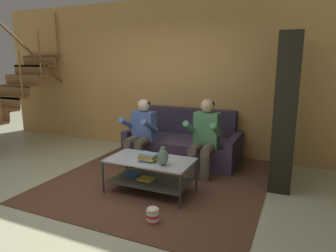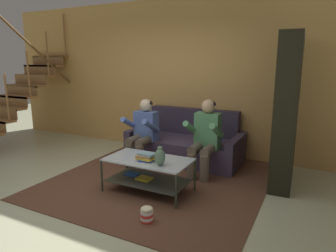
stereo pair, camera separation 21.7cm
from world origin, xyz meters
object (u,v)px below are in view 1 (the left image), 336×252
object	(u,v)px
coffee_table	(150,170)
vase	(163,157)
person_seated_right	(205,135)
book_stack	(148,157)
bookshelf	(286,131)
popcorn_tub	(153,215)
couch	(184,144)
person_seated_left	(141,130)

from	to	relation	value
coffee_table	vase	distance (m)	0.40
person_seated_right	vase	distance (m)	1.09
coffee_table	book_stack	distance (m)	0.22
vase	bookshelf	distance (m)	1.93
popcorn_tub	vase	bearing A→B (deg)	103.81
person_seated_right	bookshelf	bearing A→B (deg)	14.47
couch	vase	xyz separation A→B (m)	(0.35, -1.64, 0.29)
book_stack	popcorn_tub	distance (m)	0.85
vase	person_seated_right	bearing A→B (deg)	79.14
couch	popcorn_tub	distance (m)	2.27
person_seated_right	person_seated_left	bearing A→B (deg)	-179.72
vase	popcorn_tub	xyz separation A→B (m)	(0.14, -0.57, -0.48)
book_stack	coffee_table	bearing A→B (deg)	103.70
person_seated_left	person_seated_right	distance (m)	1.12
coffee_table	bookshelf	world-z (taller)	bookshelf
book_stack	couch	bearing A→B (deg)	93.92
bookshelf	popcorn_tub	bearing A→B (deg)	-122.07
couch	coffee_table	distance (m)	1.51
vase	bookshelf	size ratio (longest dim) A/B	0.11
coffee_table	vase	world-z (taller)	vase
bookshelf	vase	bearing A→B (deg)	-134.65
coffee_table	popcorn_tub	world-z (taller)	coffee_table
vase	coffee_table	bearing A→B (deg)	152.67
person_seated_right	coffee_table	distance (m)	1.10
coffee_table	vase	size ratio (longest dim) A/B	4.87
person_seated_left	book_stack	xyz separation A→B (m)	(0.67, -1.00, -0.09)
bookshelf	coffee_table	bearing A→B (deg)	-142.58
couch	popcorn_tub	world-z (taller)	couch
person_seated_left	vase	size ratio (longest dim) A/B	4.76
person_seated_left	book_stack	bearing A→B (deg)	-56.45
person_seated_left	person_seated_right	bearing A→B (deg)	0.28
coffee_table	popcorn_tub	distance (m)	0.84
popcorn_tub	person_seated_left	bearing A→B (deg)	122.68
couch	person_seated_right	world-z (taller)	person_seated_right
person_seated_left	popcorn_tub	size ratio (longest dim) A/B	6.09
book_stack	popcorn_tub	bearing A→B (deg)	-58.75
person_seated_right	book_stack	xyz separation A→B (m)	(-0.45, -1.01, -0.12)
person_seated_left	coffee_table	xyz separation A→B (m)	(0.65, -0.93, -0.30)
couch	book_stack	xyz separation A→B (m)	(0.11, -1.58, 0.24)
couch	coffee_table	world-z (taller)	couch
couch	person_seated_right	xyz separation A→B (m)	(0.56, -0.57, 0.35)
bookshelf	popcorn_tub	size ratio (longest dim) A/B	11.53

